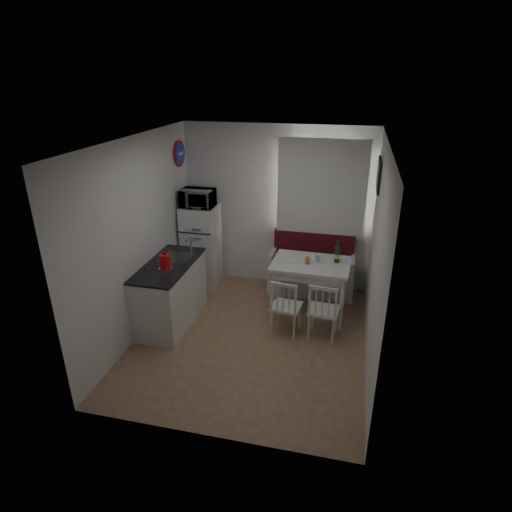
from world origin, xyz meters
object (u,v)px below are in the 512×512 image
at_px(bench, 311,273).
at_px(wine_bottle, 337,252).
at_px(microwave, 198,198).
at_px(fridge, 202,246).
at_px(kettle, 165,262).
at_px(kitchen_counter, 171,293).
at_px(dining_table, 311,268).
at_px(chair_left, 285,302).
at_px(chair_right, 324,306).

height_order(bench, wine_bottle, wine_bottle).
height_order(bench, microwave, microwave).
relative_size(bench, wine_bottle, 4.19).
bearing_deg(fridge, bench, 3.51).
bearing_deg(wine_bottle, kettle, -156.46).
height_order(bench, kettle, kettle).
relative_size(kitchen_counter, wine_bottle, 4.11).
bearing_deg(microwave, kitchen_counter, -90.94).
distance_m(dining_table, chair_left, 0.73).
relative_size(chair_right, fridge, 0.33).
relative_size(chair_right, microwave, 0.87).
xyz_separation_m(kitchen_counter, fridge, (0.02, 1.24, 0.22)).
height_order(dining_table, microwave, microwave).
bearing_deg(chair_left, kitchen_counter, -172.96).
xyz_separation_m(chair_right, kettle, (-2.08, -0.19, 0.51)).
xyz_separation_m(fridge, wine_bottle, (2.21, -0.48, 0.30)).
relative_size(fridge, kettle, 5.69).
xyz_separation_m(kitchen_counter, dining_table, (1.88, 0.66, 0.27)).
distance_m(dining_table, chair_right, 0.73).
bearing_deg(fridge, wine_bottle, -12.27).
bearing_deg(bench, microwave, -174.92).
distance_m(chair_right, kettle, 2.15).
height_order(kitchen_counter, kettle, kitchen_counter).
distance_m(kitchen_counter, microwave, 1.58).
bearing_deg(bench, kitchen_counter, -143.50).
xyz_separation_m(kitchen_counter, chair_left, (1.63, 0.01, 0.05)).
height_order(bench, chair_right, bench).
relative_size(bench, microwave, 2.64).
bearing_deg(bench, fridge, -176.49).
distance_m(kitchen_counter, fridge, 1.26).
bearing_deg(chair_left, bench, 88.11).
distance_m(dining_table, fridge, 1.95).
height_order(kitchen_counter, dining_table, kitchen_counter).
bearing_deg(fridge, chair_right, -30.37).
relative_size(dining_table, chair_left, 2.54).
bearing_deg(microwave, bench, 5.08).
distance_m(bench, wine_bottle, 0.97).
xyz_separation_m(dining_table, kettle, (-1.83, -0.85, 0.29)).
xyz_separation_m(kitchen_counter, kettle, (0.05, -0.19, 0.56)).
height_order(chair_left, fridge, fridge).
bearing_deg(fridge, chair_left, -37.50).
height_order(kitchen_counter, wine_bottle, kitchen_counter).
bearing_deg(dining_table, bench, 95.66).
bearing_deg(fridge, microwave, -90.00).
relative_size(chair_left, chair_right, 0.99).
xyz_separation_m(chair_left, kettle, (-1.58, -0.19, 0.51)).
bearing_deg(kitchen_counter, fridge, 89.10).
relative_size(dining_table, wine_bottle, 3.47).
relative_size(kitchen_counter, chair_right, 2.97).
bearing_deg(bench, wine_bottle, -56.16).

